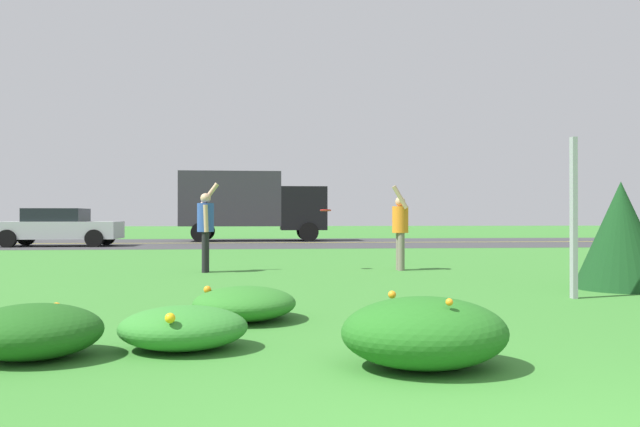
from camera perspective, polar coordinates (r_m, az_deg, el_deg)
name	(u,v)px	position (r m, az deg, el deg)	size (l,w,h in m)	color
ground_plane	(324,265)	(14.49, 0.36, -4.79)	(120.00, 120.00, 0.00)	#387A2D
highway_strip	(297,243)	(26.57, -2.17, -2.74)	(120.00, 9.98, 0.01)	#38383A
highway_center_stripe	(297,243)	(26.57, -2.17, -2.73)	(120.00, 0.16, 0.00)	yellow
daylily_clump_front_right	(183,328)	(5.44, -12.62, -10.35)	(1.10, 0.89, 0.37)	#337F2D
daylily_clump_front_left	(244,303)	(6.83, -7.06, -8.31)	(1.13, 1.18, 0.38)	#2D7526
daylily_clump_mid_left	(424,332)	(4.73, 9.71, -10.86)	(1.26, 1.04, 0.56)	#23661E
daylily_clump_near_camera	(33,331)	(5.48, -25.18, -9.89)	(1.09, 0.95, 0.43)	#1E5619
sign_post_near_path	(574,218)	(9.18, 22.57, -0.36)	(0.07, 0.10, 2.24)	#93969B
evergreen_shrub_side	(621,235)	(10.70, 26.24, -1.82)	(1.42, 1.42, 1.69)	#143D19
person_thrower_blue_shirt	(206,225)	(12.70, -10.61, -1.02)	(0.43, 0.49, 1.84)	#2D4C9E
person_catcher_orange_shirt	(400,226)	(13.06, 7.48, -1.16)	(0.39, 0.49, 1.79)	orange
frisbee_red	(326,210)	(13.00, 0.52, 0.30)	(0.24, 0.24, 0.04)	red
car_silver_center_left	(59,227)	(25.51, -23.19, -1.16)	(4.50, 2.00, 1.45)	#B7BABF
box_truck_black	(251,202)	(28.77, -6.48, 1.04)	(6.70, 2.46, 3.20)	black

